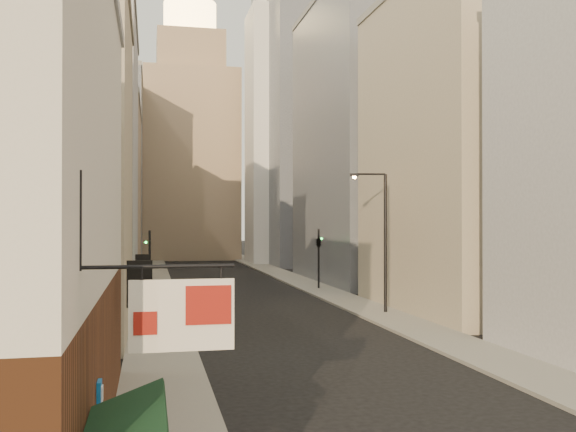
# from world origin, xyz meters

# --- Properties ---
(sidewalk_left) EXTENTS (3.00, 140.00, 0.15)m
(sidewalk_left) POSITION_xyz_m (-6.50, 55.00, 0.07)
(sidewalk_left) COLOR gray
(sidewalk_left) RESTS_ON ground
(sidewalk_right) EXTENTS (3.00, 140.00, 0.15)m
(sidewalk_right) POSITION_xyz_m (6.50, 55.00, 0.07)
(sidewalk_right) COLOR gray
(sidewalk_right) RESTS_ON ground
(left_bldg_beige) EXTENTS (8.00, 12.00, 16.00)m
(left_bldg_beige) POSITION_xyz_m (-12.00, 26.00, 8.00)
(left_bldg_beige) COLOR gray
(left_bldg_beige) RESTS_ON ground
(left_bldg_grey) EXTENTS (8.00, 16.00, 20.00)m
(left_bldg_grey) POSITION_xyz_m (-12.00, 42.00, 10.00)
(left_bldg_grey) COLOR #929397
(left_bldg_grey) RESTS_ON ground
(left_bldg_tan) EXTENTS (8.00, 18.00, 17.00)m
(left_bldg_tan) POSITION_xyz_m (-12.00, 60.00, 8.50)
(left_bldg_tan) COLOR #9C8266
(left_bldg_tan) RESTS_ON ground
(left_bldg_wingrid) EXTENTS (8.00, 20.00, 24.00)m
(left_bldg_wingrid) POSITION_xyz_m (-12.00, 80.00, 12.00)
(left_bldg_wingrid) COLOR gray
(left_bldg_wingrid) RESTS_ON ground
(right_bldg_beige) EXTENTS (8.00, 16.00, 20.00)m
(right_bldg_beige) POSITION_xyz_m (12.00, 30.00, 10.00)
(right_bldg_beige) COLOR gray
(right_bldg_beige) RESTS_ON ground
(right_bldg_wingrid) EXTENTS (8.00, 20.00, 26.00)m
(right_bldg_wingrid) POSITION_xyz_m (12.00, 50.00, 13.00)
(right_bldg_wingrid) COLOR gray
(right_bldg_wingrid) RESTS_ON ground
(highrise) EXTENTS (21.00, 23.00, 51.20)m
(highrise) POSITION_xyz_m (18.00, 78.00, 25.66)
(highrise) COLOR gray
(highrise) RESTS_ON ground
(clock_tower) EXTENTS (14.00, 14.00, 44.90)m
(clock_tower) POSITION_xyz_m (-1.00, 92.00, 17.63)
(clock_tower) COLOR #9C8266
(clock_tower) RESTS_ON ground
(white_tower) EXTENTS (8.00, 8.00, 41.50)m
(white_tower) POSITION_xyz_m (10.00, 78.00, 18.61)
(white_tower) COLOR silver
(white_tower) RESTS_ON ground
(streetlamp_mid) EXTENTS (2.22, 0.55, 8.51)m
(streetlamp_mid) POSITION_xyz_m (6.70, 29.64, 4.86)
(streetlamp_mid) COLOR black
(streetlamp_mid) RESTS_ON ground
(traffic_light_left) EXTENTS (0.55, 0.44, 5.00)m
(traffic_light_left) POSITION_xyz_m (-6.99, 36.91, 3.53)
(traffic_light_left) COLOR black
(traffic_light_left) RESTS_ON ground
(traffic_light_right) EXTENTS (0.80, 0.80, 5.00)m
(traffic_light_right) POSITION_xyz_m (6.54, 43.81, 3.89)
(traffic_light_right) COLOR black
(traffic_light_right) RESTS_ON ground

